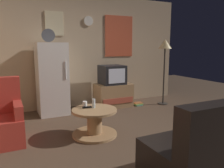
{
  "coord_description": "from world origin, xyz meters",
  "views": [
    {
      "loc": [
        -1.69,
        -2.69,
        1.42
      ],
      "look_at": [
        0.05,
        0.9,
        0.75
      ],
      "focal_mm": 35.81,
      "sensor_mm": 36.0,
      "label": 1
    }
  ],
  "objects_px": {
    "book_stack": "(138,104)",
    "tv_stand": "(113,95)",
    "fridge": "(52,79)",
    "wine_glass": "(94,103)",
    "remote_control": "(87,107)",
    "mug_ceramic_white": "(85,104)",
    "couch": "(223,147)",
    "crt_tv": "(112,75)",
    "standing_lamp": "(165,49)",
    "coffee_table": "(95,122)"
  },
  "relations": [
    {
      "from": "book_stack",
      "to": "tv_stand",
      "type": "bearing_deg",
      "value": 162.41
    },
    {
      "from": "fridge",
      "to": "book_stack",
      "type": "bearing_deg",
      "value": -6.84
    },
    {
      "from": "wine_glass",
      "to": "remote_control",
      "type": "distance_m",
      "value": 0.13
    },
    {
      "from": "mug_ceramic_white",
      "to": "couch",
      "type": "height_order",
      "value": "couch"
    },
    {
      "from": "tv_stand",
      "to": "book_stack",
      "type": "bearing_deg",
      "value": -17.59
    },
    {
      "from": "fridge",
      "to": "remote_control",
      "type": "height_order",
      "value": "fridge"
    },
    {
      "from": "tv_stand",
      "to": "crt_tv",
      "type": "relative_size",
      "value": 1.56
    },
    {
      "from": "tv_stand",
      "to": "standing_lamp",
      "type": "height_order",
      "value": "standing_lamp"
    },
    {
      "from": "mug_ceramic_white",
      "to": "couch",
      "type": "distance_m",
      "value": 2.11
    },
    {
      "from": "fridge",
      "to": "crt_tv",
      "type": "height_order",
      "value": "fridge"
    },
    {
      "from": "tv_stand",
      "to": "couch",
      "type": "height_order",
      "value": "couch"
    },
    {
      "from": "crt_tv",
      "to": "book_stack",
      "type": "distance_m",
      "value": 0.97
    },
    {
      "from": "coffee_table",
      "to": "fridge",
      "type": "bearing_deg",
      "value": 103.42
    },
    {
      "from": "crt_tv",
      "to": "remote_control",
      "type": "bearing_deg",
      "value": -129.6
    },
    {
      "from": "crt_tv",
      "to": "remote_control",
      "type": "distance_m",
      "value": 1.75
    },
    {
      "from": "standing_lamp",
      "to": "mug_ceramic_white",
      "type": "height_order",
      "value": "standing_lamp"
    },
    {
      "from": "crt_tv",
      "to": "couch",
      "type": "height_order",
      "value": "crt_tv"
    },
    {
      "from": "standing_lamp",
      "to": "coffee_table",
      "type": "height_order",
      "value": "standing_lamp"
    },
    {
      "from": "tv_stand",
      "to": "crt_tv",
      "type": "xyz_separation_m",
      "value": [
        -0.03,
        -0.0,
        0.49
      ]
    },
    {
      "from": "crt_tv",
      "to": "remote_control",
      "type": "relative_size",
      "value": 3.6
    },
    {
      "from": "wine_glass",
      "to": "remote_control",
      "type": "relative_size",
      "value": 1.0
    },
    {
      "from": "fridge",
      "to": "couch",
      "type": "xyz_separation_m",
      "value": [
        1.25,
        -3.16,
        -0.44
      ]
    },
    {
      "from": "crt_tv",
      "to": "coffee_table",
      "type": "distance_m",
      "value": 1.86
    },
    {
      "from": "fridge",
      "to": "tv_stand",
      "type": "bearing_deg",
      "value": -2.23
    },
    {
      "from": "wine_glass",
      "to": "book_stack",
      "type": "distance_m",
      "value": 2.06
    },
    {
      "from": "tv_stand",
      "to": "mug_ceramic_white",
      "type": "relative_size",
      "value": 9.33
    },
    {
      "from": "standing_lamp",
      "to": "wine_glass",
      "type": "relative_size",
      "value": 10.6
    },
    {
      "from": "standing_lamp",
      "to": "wine_glass",
      "type": "bearing_deg",
      "value": -155.14
    },
    {
      "from": "remote_control",
      "to": "couch",
      "type": "xyz_separation_m",
      "value": [
        0.97,
        -1.78,
        -0.13
      ]
    },
    {
      "from": "tv_stand",
      "to": "coffee_table",
      "type": "height_order",
      "value": "tv_stand"
    },
    {
      "from": "coffee_table",
      "to": "couch",
      "type": "xyz_separation_m",
      "value": [
        0.89,
        -1.65,
        0.09
      ]
    },
    {
      "from": "coffee_table",
      "to": "wine_glass",
      "type": "distance_m",
      "value": 0.3
    },
    {
      "from": "standing_lamp",
      "to": "remote_control",
      "type": "bearing_deg",
      "value": -157.2
    },
    {
      "from": "tv_stand",
      "to": "standing_lamp",
      "type": "bearing_deg",
      "value": -15.59
    },
    {
      "from": "fridge",
      "to": "standing_lamp",
      "type": "height_order",
      "value": "fridge"
    },
    {
      "from": "crt_tv",
      "to": "couch",
      "type": "relative_size",
      "value": 0.32
    },
    {
      "from": "mug_ceramic_white",
      "to": "crt_tv",
      "type": "bearing_deg",
      "value": 48.31
    },
    {
      "from": "crt_tv",
      "to": "mug_ceramic_white",
      "type": "relative_size",
      "value": 6.0
    },
    {
      "from": "fridge",
      "to": "coffee_table",
      "type": "bearing_deg",
      "value": -76.58
    },
    {
      "from": "fridge",
      "to": "mug_ceramic_white",
      "type": "xyz_separation_m",
      "value": [
        0.27,
        -1.29,
        -0.27
      ]
    },
    {
      "from": "standing_lamp",
      "to": "book_stack",
      "type": "xyz_separation_m",
      "value": [
        -0.64,
        0.16,
        -1.32
      ]
    },
    {
      "from": "tv_stand",
      "to": "mug_ceramic_white",
      "type": "xyz_separation_m",
      "value": [
        -1.13,
        -1.24,
        0.21
      ]
    },
    {
      "from": "coffee_table",
      "to": "remote_control",
      "type": "relative_size",
      "value": 4.8
    },
    {
      "from": "wine_glass",
      "to": "book_stack",
      "type": "xyz_separation_m",
      "value": [
        1.61,
        1.2,
        -0.48
      ]
    },
    {
      "from": "tv_stand",
      "to": "standing_lamp",
      "type": "xyz_separation_m",
      "value": [
        1.22,
        -0.34,
        1.08
      ]
    },
    {
      "from": "remote_control",
      "to": "standing_lamp",
      "type": "bearing_deg",
      "value": 23.93
    },
    {
      "from": "fridge",
      "to": "remote_control",
      "type": "bearing_deg",
      "value": -78.48
    },
    {
      "from": "standing_lamp",
      "to": "book_stack",
      "type": "relative_size",
      "value": 7.8
    },
    {
      "from": "wine_glass",
      "to": "remote_control",
      "type": "height_order",
      "value": "wine_glass"
    },
    {
      "from": "mug_ceramic_white",
      "to": "book_stack",
      "type": "height_order",
      "value": "mug_ceramic_white"
    }
  ]
}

